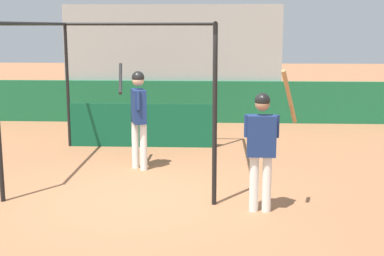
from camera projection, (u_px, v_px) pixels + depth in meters
ground_plane at (137, 198)px, 8.27m from camera, size 60.00×60.00×0.00m
outfield_wall at (172, 102)px, 14.68m from camera, size 24.00×0.12×1.14m
bleacher_section at (177, 59)px, 16.51m from camera, size 5.95×4.00×3.22m
batting_cage at (135, 97)px, 10.73m from camera, size 3.29×3.87×2.69m
player_batter at (138, 110)px, 9.77m from camera, size 0.60×0.76×1.94m
player_waiting at (262, 141)px, 7.51m from camera, size 0.77×0.55×2.07m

